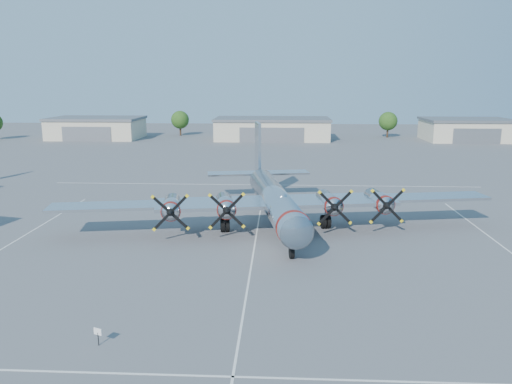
{
  "coord_description": "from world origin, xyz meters",
  "views": [
    {
      "loc": [
        2.26,
        -44.02,
        14.29
      ],
      "look_at": [
        -0.26,
        5.91,
        3.2
      ],
      "focal_mm": 35.0,
      "sensor_mm": 36.0,
      "label": 1
    }
  ],
  "objects_px": {
    "hangar_center": "(272,129)",
    "hangar_west": "(97,128)",
    "hangar_east": "(466,130)",
    "tree_west": "(180,120)",
    "main_bomber_b29": "(273,225)",
    "tree_east": "(388,121)",
    "info_placard": "(98,333)"
  },
  "relations": [
    {
      "from": "main_bomber_b29",
      "to": "info_placard",
      "type": "xyz_separation_m",
      "value": [
        -9.24,
        -24.35,
        0.73
      ]
    },
    {
      "from": "hangar_east",
      "to": "tree_west",
      "type": "height_order",
      "value": "tree_west"
    },
    {
      "from": "tree_east",
      "to": "main_bomber_b29",
      "type": "distance_m",
      "value": 87.87
    },
    {
      "from": "tree_east",
      "to": "main_bomber_b29",
      "type": "bearing_deg",
      "value": -108.93
    },
    {
      "from": "hangar_center",
      "to": "main_bomber_b29",
      "type": "bearing_deg",
      "value": -88.87
    },
    {
      "from": "hangar_east",
      "to": "tree_west",
      "type": "bearing_deg",
      "value": 173.72
    },
    {
      "from": "hangar_center",
      "to": "tree_east",
      "type": "height_order",
      "value": "tree_east"
    },
    {
      "from": "tree_west",
      "to": "main_bomber_b29",
      "type": "bearing_deg",
      "value": -72.67
    },
    {
      "from": "tree_west",
      "to": "main_bomber_b29",
      "type": "height_order",
      "value": "tree_west"
    },
    {
      "from": "hangar_east",
      "to": "tree_west",
      "type": "xyz_separation_m",
      "value": [
        -73.0,
        8.04,
        1.51
      ]
    },
    {
      "from": "hangar_west",
      "to": "main_bomber_b29",
      "type": "xyz_separation_m",
      "value": [
        46.52,
        -76.98,
        -2.71
      ]
    },
    {
      "from": "tree_east",
      "to": "main_bomber_b29",
      "type": "xyz_separation_m",
      "value": [
        -28.48,
        -83.02,
        -4.22
      ]
    },
    {
      "from": "hangar_west",
      "to": "main_bomber_b29",
      "type": "height_order",
      "value": "hangar_west"
    },
    {
      "from": "hangar_east",
      "to": "main_bomber_b29",
      "type": "xyz_separation_m",
      "value": [
        -46.48,
        -76.98,
        -2.71
      ]
    },
    {
      "from": "hangar_east",
      "to": "main_bomber_b29",
      "type": "distance_m",
      "value": 89.96
    },
    {
      "from": "hangar_east",
      "to": "info_placard",
      "type": "bearing_deg",
      "value": -118.81
    },
    {
      "from": "hangar_east",
      "to": "main_bomber_b29",
      "type": "height_order",
      "value": "hangar_east"
    },
    {
      "from": "hangar_center",
      "to": "main_bomber_b29",
      "type": "xyz_separation_m",
      "value": [
        1.52,
        -76.98,
        -2.71
      ]
    },
    {
      "from": "hangar_center",
      "to": "info_placard",
      "type": "bearing_deg",
      "value": -94.36
    },
    {
      "from": "hangar_west",
      "to": "info_placard",
      "type": "xyz_separation_m",
      "value": [
        37.28,
        -101.33,
        -1.99
      ]
    },
    {
      "from": "hangar_west",
      "to": "info_placard",
      "type": "height_order",
      "value": "hangar_west"
    },
    {
      "from": "tree_west",
      "to": "info_placard",
      "type": "height_order",
      "value": "tree_west"
    },
    {
      "from": "hangar_west",
      "to": "hangar_center",
      "type": "distance_m",
      "value": 45.0
    },
    {
      "from": "hangar_west",
      "to": "hangar_center",
      "type": "xyz_separation_m",
      "value": [
        45.0,
        -0.0,
        -0.0
      ]
    },
    {
      "from": "hangar_center",
      "to": "hangar_east",
      "type": "height_order",
      "value": "same"
    },
    {
      "from": "hangar_center",
      "to": "hangar_west",
      "type": "bearing_deg",
      "value": 180.0
    },
    {
      "from": "tree_west",
      "to": "info_placard",
      "type": "distance_m",
      "value": 110.78
    },
    {
      "from": "tree_east",
      "to": "hangar_west",
      "type": "bearing_deg",
      "value": -175.4
    },
    {
      "from": "hangar_west",
      "to": "hangar_east",
      "type": "distance_m",
      "value": 93.0
    },
    {
      "from": "hangar_center",
      "to": "tree_west",
      "type": "xyz_separation_m",
      "value": [
        -25.0,
        8.04,
        1.51
      ]
    },
    {
      "from": "hangar_center",
      "to": "tree_west",
      "type": "relative_size",
      "value": 4.31
    },
    {
      "from": "hangar_center",
      "to": "info_placard",
      "type": "height_order",
      "value": "hangar_center"
    }
  ]
}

